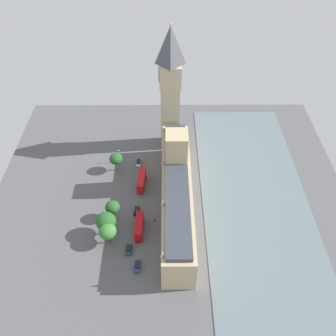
# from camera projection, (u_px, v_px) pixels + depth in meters

# --- Properties ---
(ground_plane) EXTENTS (134.78, 134.78, 0.00)m
(ground_plane) POSITION_uv_depth(u_px,v_px,m) (171.00, 208.00, 135.04)
(ground_plane) COLOR #565659
(river_thames) EXTENTS (39.67, 121.31, 0.25)m
(river_thames) POSITION_uv_depth(u_px,v_px,m) (256.00, 208.00, 135.06)
(river_thames) COLOR slate
(river_thames) RESTS_ON ground
(parliament_building) EXTENTS (10.63, 64.78, 25.69)m
(parliament_building) POSITION_uv_depth(u_px,v_px,m) (177.00, 190.00, 130.58)
(parliament_building) COLOR tan
(parliament_building) RESTS_ON ground
(clock_tower) EXTENTS (8.59, 8.59, 53.66)m
(clock_tower) POSITION_uv_depth(u_px,v_px,m) (170.00, 89.00, 142.91)
(clock_tower) COLOR #CCBA8E
(clock_tower) RESTS_ON ground
(car_silver_under_trees) EXTENTS (2.16, 4.68, 1.74)m
(car_silver_under_trees) POSITION_uv_depth(u_px,v_px,m) (139.00, 162.00, 151.66)
(car_silver_under_trees) COLOR #B7B7BC
(car_silver_under_trees) RESTS_ON ground
(double_decker_bus_leading) EXTENTS (3.25, 10.65, 4.75)m
(double_decker_bus_leading) POSITION_uv_depth(u_px,v_px,m) (142.00, 180.00, 141.75)
(double_decker_bus_leading) COLOR red
(double_decker_bus_leading) RESTS_ON ground
(car_black_kerbside) EXTENTS (2.06, 4.32, 1.74)m
(car_black_kerbside) POSITION_uv_depth(u_px,v_px,m) (137.00, 211.00, 132.99)
(car_black_kerbside) COLOR black
(car_black_kerbside) RESTS_ON ground
(double_decker_bus_by_river_gate) EXTENTS (2.73, 10.52, 4.75)m
(double_decker_bus_by_river_gate) POSITION_uv_depth(u_px,v_px,m) (139.00, 226.00, 125.86)
(double_decker_bus_by_river_gate) COLOR #B20C0F
(double_decker_bus_by_river_gate) RESTS_ON ground
(car_dark_green_near_tower) EXTENTS (2.08, 4.21, 1.74)m
(car_dark_green_near_tower) POSITION_uv_depth(u_px,v_px,m) (129.00, 249.00, 121.24)
(car_dark_green_near_tower) COLOR #19472D
(car_dark_green_near_tower) RESTS_ON ground
(car_blue_far_end) EXTENTS (2.22, 4.52, 1.74)m
(car_blue_far_end) POSITION_uv_depth(u_px,v_px,m) (137.00, 266.00, 116.74)
(car_blue_far_end) COLOR navy
(car_blue_far_end) RESTS_ON ground
(pedestrian_opposite_hall) EXTENTS (0.69, 0.64, 1.64)m
(pedestrian_opposite_hall) POSITION_uv_depth(u_px,v_px,m) (155.00, 220.00, 130.10)
(pedestrian_opposite_hall) COLOR maroon
(pedestrian_opposite_hall) RESTS_ON ground
(plane_tree_corner) EXTENTS (6.86, 6.86, 9.70)m
(plane_tree_corner) POSITION_uv_depth(u_px,v_px,m) (106.00, 221.00, 122.20)
(plane_tree_corner) COLOR brown
(plane_tree_corner) RESTS_ON ground
(plane_tree_trailing) EXTENTS (5.28, 5.28, 8.33)m
(plane_tree_trailing) POSITION_uv_depth(u_px,v_px,m) (116.00, 159.00, 145.64)
(plane_tree_trailing) COLOR brown
(plane_tree_trailing) RESTS_ON ground
(plane_tree_midblock) EXTENTS (5.94, 5.94, 8.78)m
(plane_tree_midblock) POSITION_uv_depth(u_px,v_px,m) (107.00, 231.00, 119.90)
(plane_tree_midblock) COLOR brown
(plane_tree_midblock) RESTS_ON ground
(plane_tree_slot_10) EXTENTS (5.18, 5.18, 8.11)m
(plane_tree_slot_10) POSITION_uv_depth(u_px,v_px,m) (113.00, 207.00, 127.80)
(plane_tree_slot_10) COLOR brown
(plane_tree_slot_10) RESTS_ON ground
(street_lamp_slot_11) EXTENTS (0.56, 0.56, 6.61)m
(street_lamp_slot_11) POSITION_uv_depth(u_px,v_px,m) (119.00, 154.00, 150.06)
(street_lamp_slot_11) COLOR black
(street_lamp_slot_11) RESTS_ON ground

